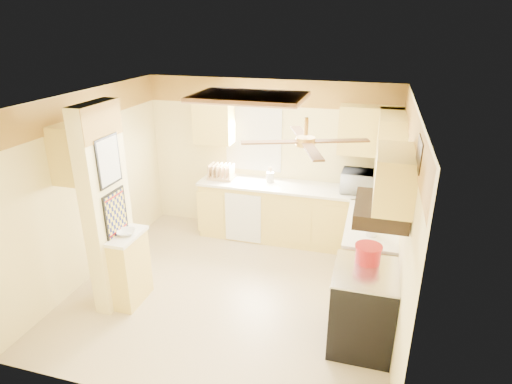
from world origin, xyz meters
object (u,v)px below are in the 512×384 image
(stove, at_px, (362,307))
(bowl, at_px, (126,232))
(microwave, at_px, (362,182))
(kettle, at_px, (372,229))
(dutch_oven, at_px, (368,254))

(stove, bearing_deg, bowl, 179.96)
(microwave, xyz_separation_m, kettle, (0.19, -1.39, -0.07))
(stove, distance_m, bowl, 2.84)
(stove, xyz_separation_m, microwave, (-0.17, 2.16, 0.64))
(microwave, relative_size, kettle, 2.95)
(bowl, bearing_deg, stove, -0.04)
(microwave, distance_m, dutch_oven, 1.97)
(kettle, bearing_deg, microwave, 97.95)
(dutch_oven, bearing_deg, microwave, 94.99)
(stove, xyz_separation_m, kettle, (0.02, 0.77, 0.57))
(bowl, relative_size, kettle, 1.10)
(stove, height_order, dutch_oven, dutch_oven)
(bowl, distance_m, kettle, 2.92)
(stove, xyz_separation_m, dutch_oven, (-0.00, 0.19, 0.55))
(dutch_oven, height_order, kettle, kettle)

